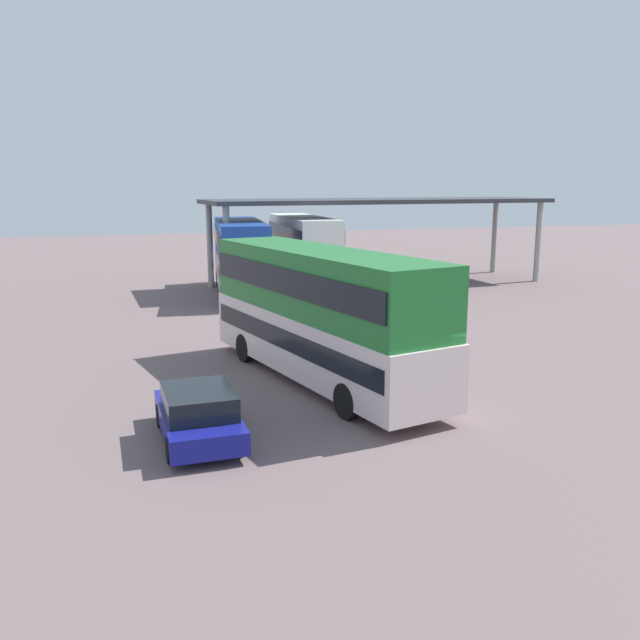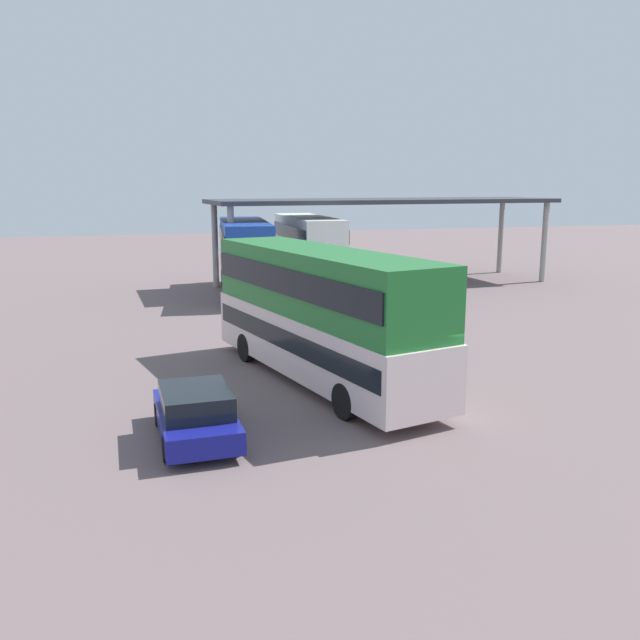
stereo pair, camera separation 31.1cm
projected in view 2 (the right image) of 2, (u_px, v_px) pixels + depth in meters
The scene contains 6 objects.
ground_plane at pixel (409, 416), 18.11m from camera, with size 140.00×140.00×0.00m, color #6A595A.
double_decker_main at pixel (320, 310), 20.88m from camera, with size 5.01×11.26×4.23m.
parked_hatchback at pixel (196, 414), 16.31m from camera, with size 1.93×3.97×1.35m.
double_decker_near_canopy at pixel (245, 254), 37.62m from camera, with size 3.56×10.76×4.18m.
double_decker_mid_row at pixel (308, 249), 40.41m from camera, with size 2.75×10.12×4.27m.
depot_canopy at pixel (385, 204), 40.79m from camera, with size 21.89×7.43×5.31m.
Camera 2 is at (-6.95, -15.92, 6.24)m, focal length 37.16 mm.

